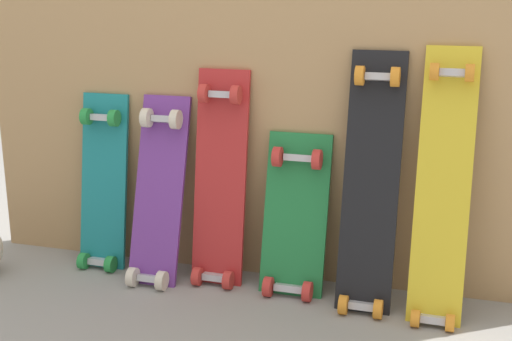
% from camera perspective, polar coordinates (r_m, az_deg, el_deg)
% --- Properties ---
extents(ground_plane, '(12.00, 12.00, 0.00)m').
position_cam_1_polar(ground_plane, '(2.66, 0.44, -8.79)').
color(ground_plane, gray).
extents(plywood_wall_panel, '(2.25, 0.04, 1.76)m').
position_cam_1_polar(plywood_wall_panel, '(2.50, 0.93, 10.55)').
color(plywood_wall_panel, tan).
rests_on(plywood_wall_panel, ground).
extents(skateboard_teal, '(0.19, 0.19, 0.73)m').
position_cam_1_polar(skateboard_teal, '(2.76, -12.35, -1.54)').
color(skateboard_teal, '#197A7F').
rests_on(skateboard_teal, ground).
extents(skateboard_purple, '(0.19, 0.28, 0.74)m').
position_cam_1_polar(skateboard_purple, '(2.61, -7.99, -2.28)').
color(skateboard_purple, '#6B338C').
rests_on(skateboard_purple, ground).
extents(skateboard_red, '(0.19, 0.20, 0.84)m').
position_cam_1_polar(skateboard_red, '(2.55, -2.99, -1.31)').
color(skateboard_red, '#B22626').
rests_on(skateboard_red, ground).
extents(skateboard_green, '(0.23, 0.22, 0.63)m').
position_cam_1_polar(skateboard_green, '(2.49, 3.15, -4.30)').
color(skateboard_green, '#1E7238').
rests_on(skateboard_green, ground).
extents(skateboard_black, '(0.19, 0.28, 0.93)m').
position_cam_1_polar(skateboard_black, '(2.38, 9.28, -1.73)').
color(skateboard_black, black).
rests_on(skateboard_black, ground).
extents(skateboard_yellow, '(0.18, 0.30, 0.95)m').
position_cam_1_polar(skateboard_yellow, '(2.35, 14.94, -2.07)').
color(skateboard_yellow, gold).
rests_on(skateboard_yellow, ground).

